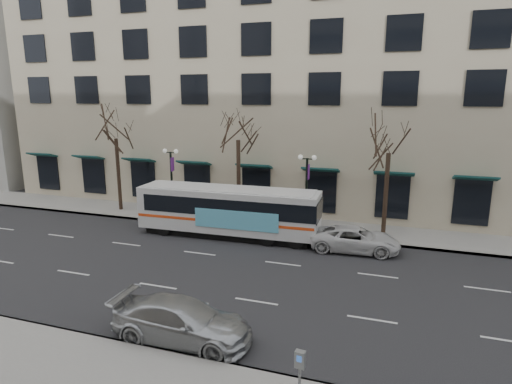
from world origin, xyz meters
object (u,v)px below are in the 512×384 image
at_px(tree_far_mid, 238,126).
at_px(city_bus, 229,210).
at_px(tree_far_left, 115,126).
at_px(white_pickup, 355,239).
at_px(silver_car, 182,321).
at_px(lamp_post_left, 172,180).
at_px(lamp_post_right, 307,189).
at_px(tree_far_right, 390,138).
at_px(pay_station, 300,363).

height_order(tree_far_mid, city_bus, tree_far_mid).
relative_size(tree_far_left, white_pickup, 1.62).
relative_size(city_bus, silver_car, 2.21).
distance_m(lamp_post_left, lamp_post_right, 10.00).
xyz_separation_m(tree_far_left, lamp_post_right, (15.01, -0.60, -3.75)).
bearing_deg(silver_car, tree_far_left, 41.97).
bearing_deg(white_pickup, lamp_post_left, 75.59).
bearing_deg(white_pickup, silver_car, 152.50).
distance_m(tree_far_left, lamp_post_left, 6.29).
xyz_separation_m(tree_far_left, white_pickup, (18.51, -3.21, -5.98)).
height_order(tree_far_left, tree_far_right, tree_far_left).
xyz_separation_m(lamp_post_right, city_bus, (-4.53, -2.40, -1.20)).
bearing_deg(silver_car, lamp_post_left, 30.34).
distance_m(silver_car, white_pickup, 12.75).
relative_size(tree_far_mid, pay_station, 6.01).
relative_size(city_bus, pay_station, 8.34).
height_order(tree_far_right, city_bus, tree_far_right).
xyz_separation_m(tree_far_left, tree_far_mid, (10.00, 0.00, 0.21)).
distance_m(tree_far_mid, lamp_post_left, 6.40).
bearing_deg(tree_far_mid, lamp_post_right, -6.83).
bearing_deg(white_pickup, lamp_post_right, 49.87).
xyz_separation_m(tree_far_left, pay_station, (18.19, -16.57, -5.52)).
distance_m(tree_far_left, tree_far_right, 20.00).
bearing_deg(lamp_post_right, city_bus, -152.09).
relative_size(tree_far_left, tree_far_right, 1.03).
bearing_deg(pay_station, lamp_post_right, 106.92).
distance_m(tree_far_right, city_bus, 11.03).
xyz_separation_m(tree_far_left, tree_far_right, (20.00, 0.00, -0.28)).
relative_size(white_pickup, pay_station, 3.63).
bearing_deg(tree_far_right, city_bus, -162.51).
bearing_deg(tree_far_mid, city_bus, -81.00).
relative_size(tree_far_mid, lamp_post_left, 1.64).
height_order(lamp_post_right, white_pickup, lamp_post_right).
bearing_deg(city_bus, tree_far_mid, 97.22).
bearing_deg(city_bus, lamp_post_left, 154.51).
relative_size(tree_far_mid, lamp_post_right, 1.64).
height_order(tree_far_mid, white_pickup, tree_far_mid).
distance_m(lamp_post_right, silver_car, 14.52).
bearing_deg(lamp_post_right, tree_far_mid, 173.17).
height_order(tree_far_mid, silver_car, tree_far_mid).
relative_size(tree_far_left, lamp_post_left, 1.60).
bearing_deg(tree_far_right, lamp_post_left, -177.71).
distance_m(tree_far_left, white_pickup, 19.72).
bearing_deg(tree_far_right, silver_car, -114.20).
relative_size(lamp_post_left, silver_car, 0.97).
bearing_deg(tree_far_mid, tree_far_left, -180.00).
bearing_deg(tree_far_mid, silver_car, -77.39).
height_order(tree_far_mid, pay_station, tree_far_mid).
bearing_deg(lamp_post_right, silver_car, -96.74).
relative_size(tree_far_mid, white_pickup, 1.66).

